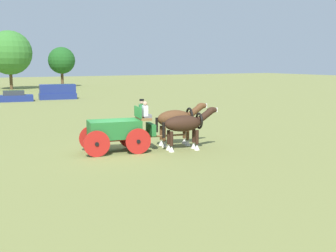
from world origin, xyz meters
TOP-DOWN VIEW (x-y plane):
  - ground_plane at (0.00, 0.00)m, footprint 220.00×220.00m
  - show_wagon at (0.18, -0.03)m, footprint 5.67×2.30m
  - draft_horse_near at (3.70, -0.01)m, footprint 2.99×1.29m
  - draft_horse_off at (3.48, -1.29)m, footprint 3.06×1.20m
  - parked_vehicle_d at (0.36, 31.56)m, footprint 4.09×2.35m
  - parked_vehicle_e at (5.48, 32.12)m, footprint 4.66×2.43m
  - tree_d at (3.52, 54.08)m, footprint 7.23×7.23m
  - tree_e at (12.87, 57.03)m, footprint 4.83×4.83m

SIDE VIEW (x-z plane):
  - ground_plane at x=0.00m, z-range 0.00..0.00m
  - parked_vehicle_d at x=0.36m, z-range -0.08..1.18m
  - parked_vehicle_e at x=5.48m, z-range -0.03..1.80m
  - show_wagon at x=0.18m, z-range -0.17..2.50m
  - draft_horse_off at x=3.48m, z-range 0.24..2.46m
  - draft_horse_near at x=3.70m, z-range 0.28..2.60m
  - tree_e at x=12.87m, z-range 1.17..8.37m
  - tree_d at x=3.52m, z-range 1.20..10.85m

